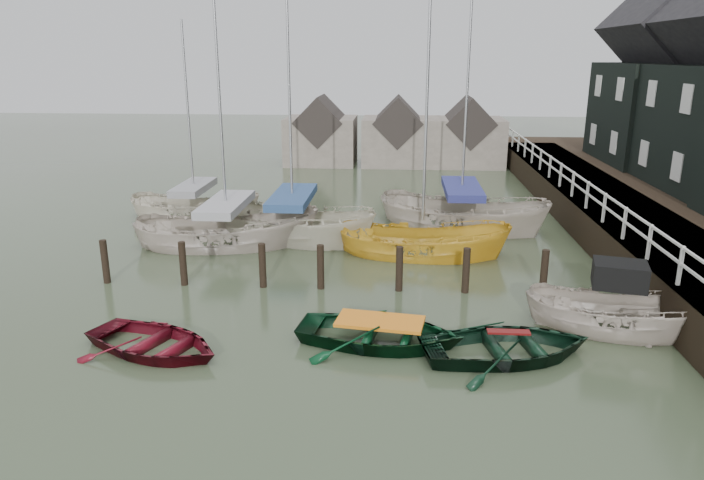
# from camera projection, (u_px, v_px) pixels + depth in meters

# --- Properties ---
(ground) EXTENTS (120.00, 120.00, 0.00)m
(ground) POSITION_uv_depth(u_px,v_px,m) (352.00, 331.00, 16.37)
(ground) COLOR #303924
(ground) RESTS_ON ground
(pier) EXTENTS (3.04, 32.00, 2.70)m
(pier) POSITION_uv_depth(u_px,v_px,m) (607.00, 216.00, 25.04)
(pier) COLOR black
(pier) RESTS_ON ground
(mooring_pilings) EXTENTS (13.72, 0.22, 1.80)m
(mooring_pilings) POSITION_uv_depth(u_px,v_px,m) (323.00, 273.00, 19.17)
(mooring_pilings) COLOR black
(mooring_pilings) RESTS_ON ground
(far_sheds) EXTENTS (14.00, 4.08, 4.39)m
(far_sheds) POSITION_uv_depth(u_px,v_px,m) (395.00, 136.00, 40.63)
(far_sheds) COLOR #665B51
(far_sheds) RESTS_ON ground
(rowboat_red) EXTENTS (4.36, 3.79, 0.75)m
(rowboat_red) POSITION_uv_depth(u_px,v_px,m) (155.00, 352.00, 15.22)
(rowboat_red) COLOR #520B16
(rowboat_red) RESTS_ON ground
(rowboat_green) EXTENTS (4.51, 3.52, 0.85)m
(rowboat_green) POSITION_uv_depth(u_px,v_px,m) (380.00, 344.00, 15.64)
(rowboat_green) COLOR black
(rowboat_green) RESTS_ON ground
(rowboat_dkgreen) EXTENTS (4.63, 3.72, 0.85)m
(rowboat_dkgreen) POSITION_uv_depth(u_px,v_px,m) (507.00, 357.00, 14.95)
(rowboat_dkgreen) COLOR black
(rowboat_dkgreen) RESTS_ON ground
(motorboat) EXTENTS (4.89, 2.77, 2.75)m
(motorboat) POSITION_uv_depth(u_px,v_px,m) (615.00, 330.00, 16.21)
(motorboat) COLOR #BEB0A2
(motorboat) RESTS_ON ground
(sailboat_a) EXTENTS (7.20, 3.68, 10.87)m
(sailboat_a) POSITION_uv_depth(u_px,v_px,m) (228.00, 244.00, 23.68)
(sailboat_a) COLOR #BCAEA1
(sailboat_a) RESTS_ON ground
(sailboat_b) EXTENTS (7.69, 5.40, 12.85)m
(sailboat_b) POSITION_uv_depth(u_px,v_px,m) (293.00, 237.00, 24.57)
(sailboat_b) COLOR beige
(sailboat_b) RESTS_ON ground
(sailboat_c) EXTENTS (6.42, 2.99, 10.70)m
(sailboat_c) POSITION_uv_depth(u_px,v_px,m) (422.00, 254.00, 22.56)
(sailboat_c) COLOR gold
(sailboat_c) RESTS_ON ground
(sailboat_d) EXTENTS (7.73, 5.39, 12.17)m
(sailboat_d) POSITION_uv_depth(u_px,v_px,m) (460.00, 226.00, 26.04)
(sailboat_d) COLOR #B8AB9D
(sailboat_d) RESTS_ON ground
(sailboat_e) EXTENTS (6.12, 2.77, 9.44)m
(sailboat_e) POSITION_uv_depth(u_px,v_px,m) (196.00, 217.00, 27.59)
(sailboat_e) COLOR beige
(sailboat_e) RESTS_ON ground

